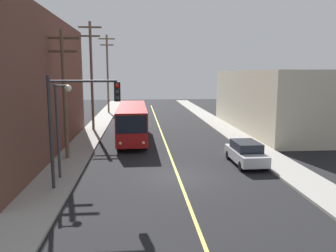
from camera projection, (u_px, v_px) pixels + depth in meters
ground_plane at (178, 176)px, 20.51m from camera, size 120.00×120.00×0.00m
sidewalk_left at (84, 143)px, 29.72m from camera, size 2.50×90.00×0.15m
sidewalk_right at (243, 141)px, 30.96m from camera, size 2.50×90.00×0.15m
lane_stripe_center at (162, 133)px, 35.27m from camera, size 0.16×60.00×0.01m
building_right_warehouse at (291, 100)px, 37.14m from camera, size 12.00×20.60×6.52m
city_bus at (132, 120)px, 31.64m from camera, size 2.67×12.18×3.20m
parked_car_silver at (246, 153)px, 23.04m from camera, size 1.87×4.43×1.62m
utility_pole_near at (64, 88)px, 23.66m from camera, size 2.40×0.28×9.09m
utility_pole_mid at (91, 72)px, 35.68m from camera, size 2.40×0.28×11.42m
utility_pole_far at (108, 71)px, 51.25m from camera, size 2.40×0.28×11.76m
traffic_signal_left_corner at (80, 111)px, 17.48m from camera, size 3.75×0.48×6.00m
street_lamp_left at (61, 117)px, 19.34m from camera, size 0.98×0.40×5.50m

